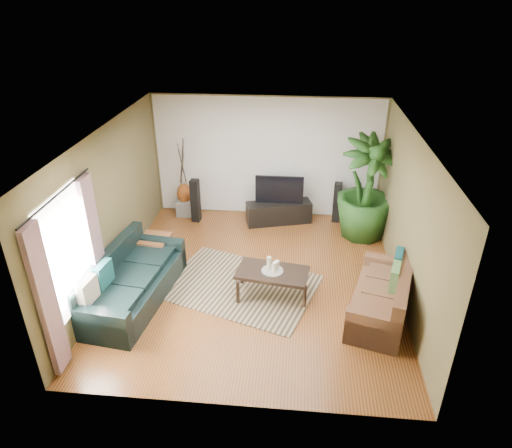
# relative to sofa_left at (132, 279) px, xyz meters

# --- Properties ---
(floor) EXTENTS (5.50, 5.50, 0.00)m
(floor) POSITION_rel_sofa_left_xyz_m (1.97, 0.74, -0.42)
(floor) COLOR brown
(floor) RESTS_ON ground
(ceiling) EXTENTS (5.50, 5.50, 0.00)m
(ceiling) POSITION_rel_sofa_left_xyz_m (1.97, 0.74, 2.28)
(ceiling) COLOR white
(ceiling) RESTS_ON ground
(wall_back) EXTENTS (5.00, 0.00, 5.00)m
(wall_back) POSITION_rel_sofa_left_xyz_m (1.97, 3.49, 0.93)
(wall_back) COLOR brown
(wall_back) RESTS_ON ground
(wall_front) EXTENTS (5.00, 0.00, 5.00)m
(wall_front) POSITION_rel_sofa_left_xyz_m (1.97, -2.01, 0.93)
(wall_front) COLOR brown
(wall_front) RESTS_ON ground
(wall_left) EXTENTS (0.00, 5.50, 5.50)m
(wall_left) POSITION_rel_sofa_left_xyz_m (-0.53, 0.74, 0.92)
(wall_left) COLOR brown
(wall_left) RESTS_ON ground
(wall_right) EXTENTS (0.00, 5.50, 5.50)m
(wall_right) POSITION_rel_sofa_left_xyz_m (4.47, 0.74, 0.92)
(wall_right) COLOR brown
(wall_right) RESTS_ON ground
(backwall_panel) EXTENTS (4.90, 0.00, 4.90)m
(backwall_panel) POSITION_rel_sofa_left_xyz_m (1.97, 3.48, 0.93)
(backwall_panel) COLOR white
(backwall_panel) RESTS_ON ground
(window_pane) EXTENTS (0.00, 1.80, 1.80)m
(window_pane) POSITION_rel_sofa_left_xyz_m (-0.51, -0.86, 0.97)
(window_pane) COLOR white
(window_pane) RESTS_ON ground
(curtain_near) EXTENTS (0.08, 0.35, 2.20)m
(curtain_near) POSITION_rel_sofa_left_xyz_m (-0.46, -1.61, 0.72)
(curtain_near) COLOR gray
(curtain_near) RESTS_ON ground
(curtain_far) EXTENTS (0.08, 0.35, 2.20)m
(curtain_far) POSITION_rel_sofa_left_xyz_m (-0.46, -0.11, 0.72)
(curtain_far) COLOR gray
(curtain_far) RESTS_ON ground
(curtain_rod) EXTENTS (0.03, 1.90, 0.03)m
(curtain_rod) POSITION_rel_sofa_left_xyz_m (-0.46, -0.86, 1.87)
(curtain_rod) COLOR black
(curtain_rod) RESTS_ON ground
(sofa_left) EXTENTS (1.29, 2.43, 0.85)m
(sofa_left) POSITION_rel_sofa_left_xyz_m (0.00, 0.00, 0.00)
(sofa_left) COLOR black
(sofa_left) RESTS_ON floor
(sofa_right) EXTENTS (1.25, 1.92, 0.85)m
(sofa_right) POSITION_rel_sofa_left_xyz_m (4.04, -0.00, 0.00)
(sofa_right) COLOR brown
(sofa_right) RESTS_ON floor
(area_rug) EXTENTS (2.99, 2.52, 0.01)m
(area_rug) POSITION_rel_sofa_left_xyz_m (1.72, 0.55, -0.42)
(area_rug) COLOR tan
(area_rug) RESTS_ON floor
(coffee_table) EXTENTS (1.27, 0.82, 0.48)m
(coffee_table) POSITION_rel_sofa_left_xyz_m (2.30, 0.35, -0.18)
(coffee_table) COLOR black
(coffee_table) RESTS_ON floor
(candle_tray) EXTENTS (0.36, 0.36, 0.02)m
(candle_tray) POSITION_rel_sofa_left_xyz_m (2.30, 0.35, 0.07)
(candle_tray) COLOR gray
(candle_tray) RESTS_ON coffee_table
(candle_tall) EXTENTS (0.08, 0.08, 0.24)m
(candle_tall) POSITION_rel_sofa_left_xyz_m (2.24, 0.38, 0.19)
(candle_tall) COLOR beige
(candle_tall) RESTS_ON candle_tray
(candle_mid) EXTENTS (0.08, 0.08, 0.18)m
(candle_mid) POSITION_rel_sofa_left_xyz_m (2.34, 0.31, 0.17)
(candle_mid) COLOR white
(candle_mid) RESTS_ON candle_tray
(candle_short) EXTENTS (0.08, 0.08, 0.15)m
(candle_short) POSITION_rel_sofa_left_xyz_m (2.37, 0.41, 0.15)
(candle_short) COLOR beige
(candle_short) RESTS_ON candle_tray
(tv_stand) EXTENTS (1.48, 0.80, 0.47)m
(tv_stand) POSITION_rel_sofa_left_xyz_m (2.28, 3.06, -0.19)
(tv_stand) COLOR black
(tv_stand) RESTS_ON floor
(television) EXTENTS (1.04, 0.06, 0.62)m
(television) POSITION_rel_sofa_left_xyz_m (2.28, 3.08, 0.36)
(television) COLOR black
(television) RESTS_ON tv_stand
(speaker_left) EXTENTS (0.20, 0.21, 0.98)m
(speaker_left) POSITION_rel_sofa_left_xyz_m (0.44, 2.96, 0.07)
(speaker_left) COLOR black
(speaker_left) RESTS_ON floor
(speaker_right) EXTENTS (0.19, 0.20, 0.92)m
(speaker_right) POSITION_rel_sofa_left_xyz_m (3.55, 3.24, 0.03)
(speaker_right) COLOR black
(speaker_right) RESTS_ON floor
(potted_plant) EXTENTS (1.56, 1.56, 2.13)m
(potted_plant) POSITION_rel_sofa_left_xyz_m (4.05, 2.63, 0.64)
(potted_plant) COLOR #1E4617
(potted_plant) RESTS_ON floor
(plant_pot) EXTENTS (0.39, 0.39, 0.31)m
(plant_pot) POSITION_rel_sofa_left_xyz_m (4.05, 2.63, -0.27)
(plant_pot) COLOR black
(plant_pot) RESTS_ON floor
(pedestal) EXTENTS (0.37, 0.37, 0.37)m
(pedestal) POSITION_rel_sofa_left_xyz_m (0.12, 3.24, -0.24)
(pedestal) COLOR gray
(pedestal) RESTS_ON floor
(vase) EXTENTS (0.33, 0.33, 0.47)m
(vase) POSITION_rel_sofa_left_xyz_m (0.12, 3.24, 0.11)
(vase) COLOR #99491B
(vase) RESTS_ON pedestal
(side_table) EXTENTS (0.59, 0.59, 0.56)m
(side_table) POSITION_rel_sofa_left_xyz_m (0.05, 1.14, -0.14)
(side_table) COLOR brown
(side_table) RESTS_ON floor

